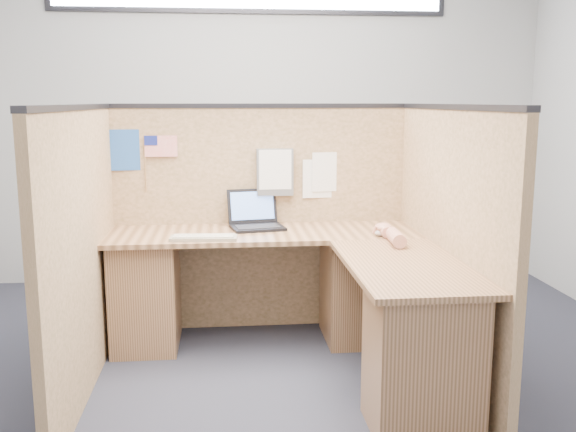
{
  "coord_description": "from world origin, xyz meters",
  "views": [
    {
      "loc": [
        -0.25,
        -3.3,
        1.55
      ],
      "look_at": [
        0.14,
        0.5,
        0.86
      ],
      "focal_mm": 40.0,
      "sensor_mm": 36.0,
      "label": 1
    }
  ],
  "objects": [
    {
      "name": "wall_back",
      "position": [
        0.0,
        2.25,
        1.4
      ],
      "size": [
        5.0,
        0.0,
        5.0
      ],
      "primitive_type": "plane",
      "rotation": [
        1.57,
        0.0,
        0.0
      ],
      "color": "#A5A8AA",
      "rests_on": "floor"
    },
    {
      "name": "l_desk",
      "position": [
        0.18,
        0.29,
        0.39
      ],
      "size": [
        1.95,
        1.75,
        0.73
      ],
      "color": "brown",
      "rests_on": "floor"
    },
    {
      "name": "wall_front",
      "position": [
        0.0,
        -2.25,
        1.4
      ],
      "size": [
        5.0,
        0.0,
        5.0
      ],
      "primitive_type": "plane",
      "rotation": [
        -1.57,
        0.0,
        0.0
      ],
      "color": "#A5A8AA",
      "rests_on": "floor"
    },
    {
      "name": "keyboard",
      "position": [
        -0.37,
        0.48,
        0.74
      ],
      "size": [
        0.41,
        0.16,
        0.03
      ],
      "rotation": [
        0.0,
        0.0,
        -0.07
      ],
      "color": "gray",
      "rests_on": "l_desk"
    },
    {
      "name": "file_holder",
      "position": [
        0.1,
        0.94,
        1.08
      ],
      "size": [
        0.24,
        0.05,
        0.31
      ],
      "color": "slate",
      "rests_on": "cubicle_partitions"
    },
    {
      "name": "blue_poster",
      "position": [
        -0.88,
        0.97,
        1.23
      ],
      "size": [
        0.2,
        0.02,
        0.27
      ],
      "primitive_type": "cube",
      "rotation": [
        0.0,
        0.0,
        0.09
      ],
      "color": "#2251A0",
      "rests_on": "cubicle_partitions"
    },
    {
      "name": "laptop",
      "position": [
        -0.03,
        0.83,
        0.79
      ],
      "size": [
        0.37,
        0.37,
        0.24
      ],
      "rotation": [
        0.0,
        0.0,
        0.18
      ],
      "color": "black",
      "rests_on": "l_desk"
    },
    {
      "name": "mouse",
      "position": [
        0.72,
        0.48,
        0.76
      ],
      "size": [
        0.13,
        0.1,
        0.05
      ],
      "primitive_type": "ellipsoid",
      "rotation": [
        0.0,
        0.0,
        0.21
      ],
      "color": "silver",
      "rests_on": "l_desk"
    },
    {
      "name": "paper_left",
      "position": [
        0.45,
        0.97,
        1.07
      ],
      "size": [
        0.21,
        0.03,
        0.27
      ],
      "primitive_type": "cube",
      "rotation": [
        0.0,
        0.0,
        0.12
      ],
      "color": "white",
      "rests_on": "cubicle_partitions"
    },
    {
      "name": "american_flag",
      "position": [
        -0.67,
        0.96,
        1.24
      ],
      "size": [
        0.22,
        0.01,
        0.37
      ],
      "color": "olive",
      "rests_on": "cubicle_partitions"
    },
    {
      "name": "floor",
      "position": [
        0.0,
        0.0,
        0.0
      ],
      "size": [
        5.0,
        5.0,
        0.0
      ],
      "primitive_type": "plane",
      "color": "#21232F",
      "rests_on": "ground"
    },
    {
      "name": "cubicle_partitions",
      "position": [
        0.0,
        0.43,
        0.77
      ],
      "size": [
        2.06,
        1.83,
        1.53
      ],
      "color": "brown",
      "rests_on": "floor"
    },
    {
      "name": "paper_right",
      "position": [
        0.39,
        0.97,
        1.03
      ],
      "size": [
        0.2,
        0.02,
        0.26
      ],
      "primitive_type": "cube",
      "rotation": [
        0.0,
        0.0,
        0.08
      ],
      "color": "white",
      "rests_on": "cubicle_partitions"
    },
    {
      "name": "hand_forearm",
      "position": [
        0.74,
        0.32,
        0.77
      ],
      "size": [
        0.12,
        0.43,
        0.09
      ],
      "color": "tan",
      "rests_on": "l_desk"
    }
  ]
}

